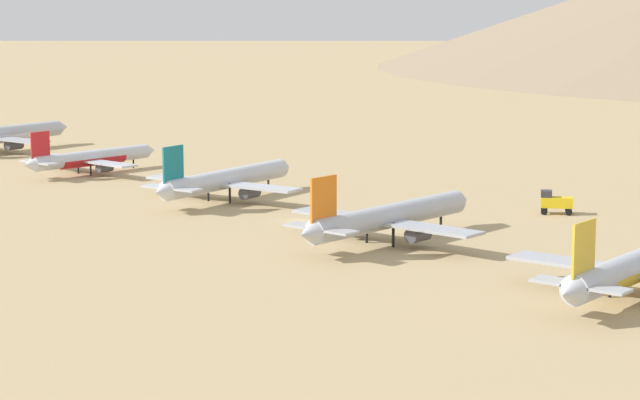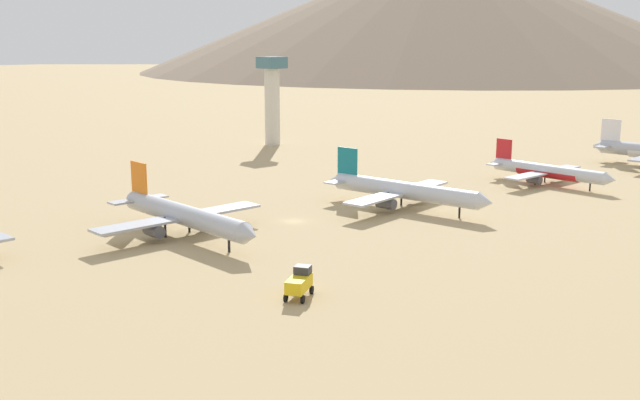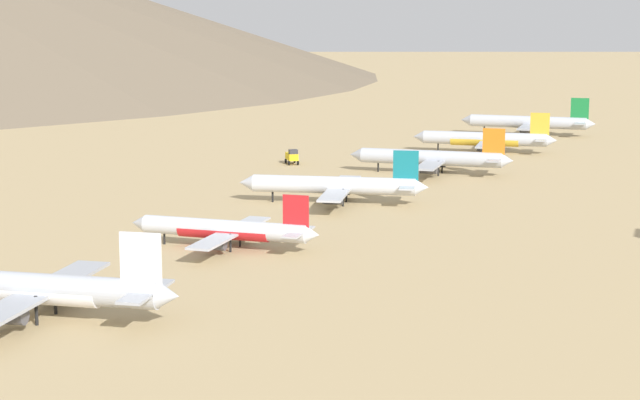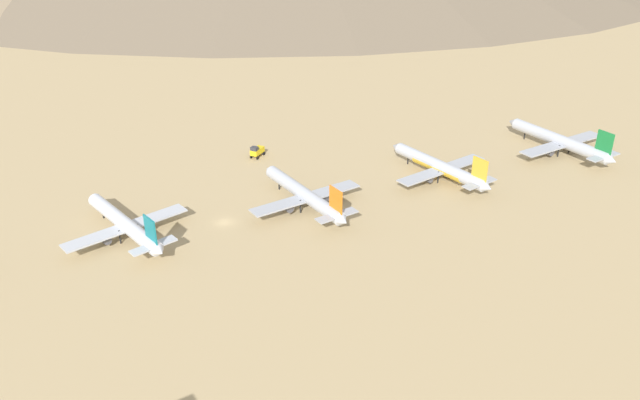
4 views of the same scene
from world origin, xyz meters
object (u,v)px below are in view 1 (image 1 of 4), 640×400
Objects in this scene: parked_jet_1 at (637,266)px; parked_jet_3 at (225,180)px; parked_jet_4 at (91,158)px; service_truck at (555,202)px; parked_jet_2 at (388,217)px.

parked_jet_1 is 1.02× the size of parked_jet_3.
parked_jet_1 is 88.35m from parked_jet_3.
service_truck is at bearing -76.12° from parked_jet_4.
parked_jet_3 is (14.67, 87.12, -0.01)m from parked_jet_1.
parked_jet_1 reaches higher than service_truck.
parked_jet_3 reaches higher than service_truck.
parked_jet_4 reaches higher than service_truck.
parked_jet_4 is 96.81m from service_truck.
service_truck is at bearing 41.60° from parked_jet_1.
parked_jet_1 is at bearing -98.25° from parked_jet_4.
service_truck is (37.17, -4.84, -1.74)m from parked_jet_2.
parked_jet_3 is at bearing -95.66° from parked_jet_4.
parked_jet_2 is 37.52m from service_truck.
service_truck is at bearing -60.88° from parked_jet_3.
parked_jet_3 is at bearing 77.94° from parked_jet_2.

